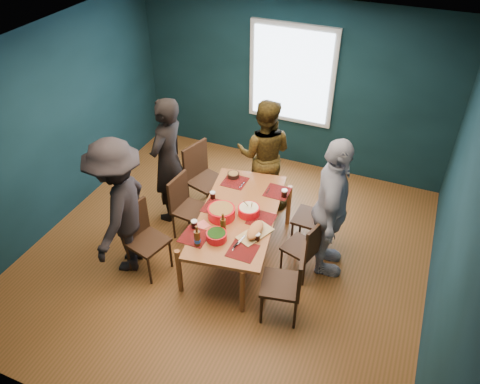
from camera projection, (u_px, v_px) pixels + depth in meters
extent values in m
cube|color=brown|center=(228.00, 254.00, 6.21)|extent=(5.00, 5.00, 0.01)
cube|color=beige|center=(223.00, 56.00, 4.59)|extent=(5.00, 5.00, 0.01)
cube|color=#102E38|center=(53.00, 129.00, 6.17)|extent=(0.01, 5.00, 2.70)
cube|color=#102E38|center=(456.00, 224.00, 4.63)|extent=(0.01, 5.00, 2.70)
cube|color=#102E38|center=(291.00, 86.00, 7.25)|extent=(5.00, 0.01, 2.70)
cube|color=#102E38|center=(92.00, 340.00, 3.56)|extent=(5.00, 0.01, 2.70)
cube|color=beige|center=(292.00, 75.00, 7.10)|extent=(1.35, 0.06, 1.55)
cube|color=#9F582F|center=(238.00, 215.00, 5.81)|extent=(1.21, 1.96, 0.05)
cylinder|color=#9F582F|center=(179.00, 271.00, 5.52)|extent=(0.06, 0.06, 0.65)
cylinder|color=#9F582F|center=(242.00, 291.00, 5.27)|extent=(0.06, 0.06, 0.65)
cylinder|color=#9F582F|center=(235.00, 192.00, 6.76)|extent=(0.06, 0.06, 0.65)
cylinder|color=#9F582F|center=(289.00, 205.00, 6.51)|extent=(0.06, 0.06, 0.65)
cube|color=#311B10|center=(207.00, 181.00, 6.68)|extent=(0.58, 0.58, 0.04)
cube|color=#311B10|center=(195.00, 160.00, 6.62)|extent=(0.18, 0.46, 0.51)
cylinder|color=#311B10|center=(188.00, 197.00, 6.82)|extent=(0.04, 0.04, 0.47)
cylinder|color=#311B10|center=(208.00, 208.00, 6.62)|extent=(0.04, 0.04, 0.47)
cylinder|color=#311B10|center=(207.00, 184.00, 7.06)|extent=(0.04, 0.04, 0.47)
cylinder|color=#311B10|center=(227.00, 195.00, 6.86)|extent=(0.04, 0.04, 0.47)
cube|color=#311B10|center=(191.00, 210.00, 6.25)|extent=(0.45, 0.45, 0.04)
cube|color=#311B10|center=(178.00, 191.00, 6.18)|extent=(0.08, 0.41, 0.45)
cylinder|color=#311B10|center=(174.00, 226.00, 6.33)|extent=(0.03, 0.03, 0.42)
cylinder|color=#311B10|center=(196.00, 235.00, 6.20)|extent=(0.03, 0.03, 0.42)
cylinder|color=#311B10|center=(188.00, 212.00, 6.58)|extent=(0.03, 0.03, 0.42)
cylinder|color=#311B10|center=(210.00, 220.00, 6.45)|extent=(0.03, 0.03, 0.42)
cube|color=#311B10|center=(148.00, 242.00, 5.72)|extent=(0.52, 0.52, 0.04)
cube|color=#311B10|center=(134.00, 220.00, 5.66)|extent=(0.15, 0.42, 0.47)
cylinder|color=#311B10|center=(129.00, 258.00, 5.84)|extent=(0.03, 0.03, 0.44)
cylinder|color=#311B10|center=(150.00, 271.00, 5.66)|extent=(0.03, 0.03, 0.44)
cylinder|color=#311B10|center=(150.00, 242.00, 6.07)|extent=(0.03, 0.03, 0.44)
cylinder|color=#311B10|center=(171.00, 254.00, 5.90)|extent=(0.03, 0.03, 0.44)
cube|color=#311B10|center=(311.00, 218.00, 6.11)|extent=(0.44, 0.44, 0.04)
cube|color=#311B10|center=(327.00, 207.00, 5.89)|extent=(0.06, 0.42, 0.46)
cylinder|color=#311B10|center=(292.00, 236.00, 6.18)|extent=(0.03, 0.03, 0.43)
cylinder|color=#311B10|center=(318.00, 244.00, 6.06)|extent=(0.03, 0.03, 0.43)
cylinder|color=#311B10|center=(301.00, 220.00, 6.44)|extent=(0.03, 0.03, 0.43)
cylinder|color=#311B10|center=(326.00, 227.00, 6.31)|extent=(0.03, 0.03, 0.43)
cube|color=#311B10|center=(301.00, 247.00, 5.71)|extent=(0.48, 0.48, 0.04)
cube|color=#311B10|center=(315.00, 240.00, 5.48)|extent=(0.15, 0.38, 0.42)
cylinder|color=#311B10|center=(281.00, 261.00, 5.82)|extent=(0.03, 0.03, 0.40)
cylinder|color=#311B10|center=(304.00, 274.00, 5.66)|extent=(0.03, 0.03, 0.40)
cylinder|color=#311B10|center=(296.00, 247.00, 6.03)|extent=(0.03, 0.03, 0.40)
cylinder|color=#311B10|center=(318.00, 259.00, 5.86)|extent=(0.03, 0.03, 0.40)
cube|color=#311B10|center=(281.00, 285.00, 5.16)|extent=(0.51, 0.51, 0.04)
cube|color=#311B10|center=(301.00, 271.00, 4.97)|extent=(0.13, 0.44, 0.48)
cylinder|color=#311B10|center=(261.00, 310.00, 5.19)|extent=(0.03, 0.03, 0.45)
cylinder|color=#311B10|center=(295.00, 315.00, 5.13)|extent=(0.03, 0.03, 0.45)
cylinder|color=#311B10|center=(266.00, 285.00, 5.48)|extent=(0.03, 0.03, 0.45)
cylinder|color=#311B10|center=(298.00, 289.00, 5.43)|extent=(0.03, 0.03, 0.45)
imported|color=black|center=(168.00, 161.00, 6.34)|extent=(0.47, 0.69, 1.84)
imported|color=black|center=(264.00, 154.00, 6.63)|extent=(0.92, 0.78, 1.67)
imported|color=white|center=(331.00, 210.00, 5.48)|extent=(0.68, 1.16, 1.86)
imported|color=black|center=(120.00, 208.00, 5.54)|extent=(0.92, 1.30, 1.82)
cylinder|color=red|center=(221.00, 213.00, 5.69)|extent=(0.34, 0.34, 0.13)
cylinder|color=#507D2D|center=(221.00, 209.00, 5.65)|extent=(0.30, 0.30, 0.02)
cylinder|color=red|center=(249.00, 211.00, 5.74)|extent=(0.27, 0.27, 0.11)
cylinder|color=#F0E7C4|center=(249.00, 208.00, 5.71)|extent=(0.24, 0.24, 0.02)
cylinder|color=tan|center=(252.00, 206.00, 5.68)|extent=(0.08, 0.15, 0.21)
cylinder|color=tan|center=(247.00, 205.00, 5.70)|extent=(0.07, 0.15, 0.21)
cylinder|color=red|center=(217.00, 236.00, 5.38)|extent=(0.24, 0.24, 0.10)
cylinder|color=#163F0F|center=(216.00, 233.00, 5.35)|extent=(0.21, 0.21, 0.02)
cube|color=tan|center=(255.00, 234.00, 5.47)|extent=(0.38, 0.49, 0.02)
ellipsoid|color=#C87D48|center=(255.00, 230.00, 5.44)|extent=(0.29, 0.38, 0.10)
cube|color=#B5B5BC|center=(241.00, 240.00, 5.37)|extent=(0.05, 0.18, 0.00)
cylinder|color=black|center=(236.00, 245.00, 5.30)|extent=(0.03, 0.10, 0.02)
sphere|color=#1F5D15|center=(252.00, 235.00, 5.36)|extent=(0.03, 0.03, 0.03)
sphere|color=#1F5D15|center=(255.00, 230.00, 5.43)|extent=(0.03, 0.03, 0.03)
sphere|color=#1F5D15|center=(258.00, 225.00, 5.50)|extent=(0.03, 0.03, 0.03)
cylinder|color=black|center=(233.00, 175.00, 6.39)|extent=(0.16, 0.16, 0.07)
cylinder|color=#507D2D|center=(233.00, 174.00, 6.38)|extent=(0.13, 0.13, 0.02)
cylinder|color=#49280D|center=(197.00, 238.00, 5.28)|extent=(0.07, 0.07, 0.20)
cylinder|color=#49280D|center=(197.00, 229.00, 5.19)|extent=(0.03, 0.03, 0.08)
cylinder|color=#1744A1|center=(197.00, 240.00, 5.30)|extent=(0.08, 0.08, 0.04)
cylinder|color=#49280D|center=(223.00, 226.00, 5.45)|extent=(0.07, 0.07, 0.20)
cylinder|color=#49280D|center=(223.00, 217.00, 5.37)|extent=(0.03, 0.03, 0.08)
cylinder|color=black|center=(194.00, 224.00, 5.54)|extent=(0.07, 0.07, 0.10)
cylinder|color=silver|center=(194.00, 221.00, 5.51)|extent=(0.08, 0.08, 0.02)
cylinder|color=black|center=(257.00, 237.00, 5.37)|extent=(0.06, 0.06, 0.09)
cylinder|color=silver|center=(257.00, 234.00, 5.35)|extent=(0.07, 0.07, 0.01)
cylinder|color=black|center=(284.00, 193.00, 6.03)|extent=(0.07, 0.07, 0.11)
cylinder|color=silver|center=(285.00, 191.00, 6.00)|extent=(0.08, 0.08, 0.02)
cylinder|color=black|center=(213.00, 195.00, 6.00)|extent=(0.07, 0.07, 0.10)
cylinder|color=silver|center=(213.00, 193.00, 5.98)|extent=(0.07, 0.07, 0.01)
cube|color=#ED6D63|center=(269.00, 216.00, 5.74)|extent=(0.17, 0.17, 0.00)
cube|color=#ED6D63|center=(202.00, 225.00, 5.61)|extent=(0.20, 0.20, 0.00)
cube|color=#ED6D63|center=(240.00, 254.00, 5.22)|extent=(0.20, 0.20, 0.00)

